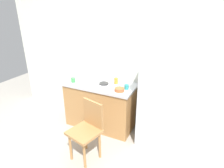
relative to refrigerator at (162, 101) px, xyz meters
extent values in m
plane|color=#9E998E|center=(-0.83, -0.65, -0.74)|extent=(8.00, 8.00, 0.00)
cube|color=silver|center=(-0.83, 0.35, 0.49)|extent=(4.80, 0.10, 2.45)
cube|color=#A87542|center=(-1.09, 0.00, -0.33)|extent=(1.22, 0.60, 0.81)
cube|color=#B7B7BC|center=(-1.09, 0.00, 0.09)|extent=(1.26, 0.64, 0.04)
cylinder|color=#B7B7BC|center=(-1.16, 0.25, 0.26)|extent=(0.02, 0.02, 0.28)
cube|color=silver|center=(0.00, 0.00, 0.00)|extent=(0.63, 0.59, 1.48)
cylinder|color=#A87542|center=(-1.06, -1.00, -0.51)|extent=(0.04, 0.04, 0.45)
cylinder|color=#A87542|center=(-0.77, -1.07, -0.51)|extent=(0.04, 0.04, 0.45)
cylinder|color=#A87542|center=(-0.99, -0.71, -0.51)|extent=(0.04, 0.04, 0.45)
cylinder|color=#A87542|center=(-0.70, -0.78, -0.51)|extent=(0.04, 0.04, 0.45)
cube|color=#A87542|center=(-0.88, -0.89, -0.27)|extent=(0.49, 0.49, 0.04)
cube|color=#A87542|center=(-0.83, -0.71, -0.05)|extent=(0.36, 0.12, 0.40)
cube|color=white|center=(-1.33, -0.01, 0.14)|extent=(0.28, 0.20, 0.05)
cylinder|color=#B25B33|center=(-0.65, -0.17, 0.14)|extent=(0.16, 0.16, 0.05)
cylinder|color=#2D2D2D|center=(-1.02, -0.01, 0.12)|extent=(0.17, 0.17, 0.02)
cylinder|color=orange|center=(-0.83, 0.10, 0.17)|extent=(0.07, 0.07, 0.11)
cylinder|color=teal|center=(-0.58, -0.04, 0.15)|extent=(0.07, 0.07, 0.08)
cylinder|color=green|center=(-1.56, -0.16, 0.15)|extent=(0.08, 0.08, 0.08)
camera|label=1|loc=(0.39, -2.68, 1.36)|focal=29.83mm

